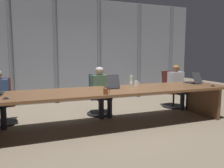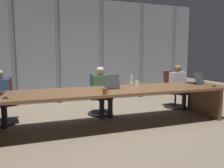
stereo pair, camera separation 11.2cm
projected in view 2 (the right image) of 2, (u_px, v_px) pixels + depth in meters
The scene contains 15 objects.
ground_plane at pixel (115, 125), 4.79m from camera, with size 15.54×15.54×0.00m, color #7F705B.
conference_table at pixel (115, 95), 4.71m from camera, with size 5.02×1.17×0.74m.
curtain_backdrop at pixel (82, 51), 7.17m from camera, with size 7.77×0.17×3.08m.
laptop_left_mid at pixel (112, 85), 4.90m from camera, with size 0.29×0.45×0.28m.
laptop_center at pixel (194, 81), 5.63m from camera, with size 0.23×0.45×0.27m.
office_chair_left_end at pixel (3, 106), 4.94m from camera, with size 0.60×0.60×0.94m.
office_chair_left_mid at pixel (100, 99), 5.69m from camera, with size 0.60×0.61×0.95m.
office_chair_center at pixel (174, 94), 6.44m from camera, with size 0.60×0.60×0.98m.
person_left_mid at pixel (102, 88), 5.51m from camera, with size 0.40×0.55×1.14m.
person_center at pixel (180, 84), 6.27m from camera, with size 0.45×0.57×1.15m.
water_bottle_primary at pixel (132, 82), 5.03m from camera, with size 0.07×0.07×0.25m.
coffee_mug_near at pixel (137, 83), 5.27m from camera, with size 0.13×0.09×0.10m.
coffee_mug_far at pixel (105, 91), 4.11m from camera, with size 0.13×0.08×0.11m.
conference_mic_left_side at pixel (5, 97), 3.73m from camera, with size 0.11×0.11×0.04m, color black.
conference_mic_middle at pixel (214, 86), 5.09m from camera, with size 0.11×0.11×0.04m, color black.
Camera 2 is at (-1.70, -4.32, 1.44)m, focal length 37.85 mm.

